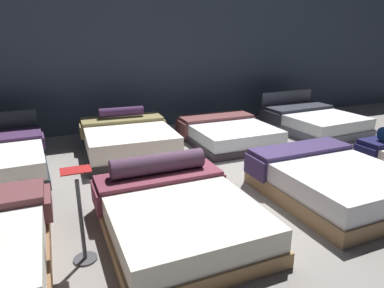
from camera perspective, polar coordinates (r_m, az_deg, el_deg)
name	(u,v)px	position (r m, az deg, el deg)	size (l,w,h in m)	color
ground_plane	(222,182)	(5.47, 4.99, -6.25)	(18.00, 18.00, 0.02)	gray
showroom_back_wall	(151,54)	(8.44, -6.71, 14.55)	(18.00, 0.06, 3.50)	#333D4C
bed_1	(177,213)	(4.07, -2.51, -11.25)	(1.69, 2.04, 0.73)	#956F49
bed_2	(331,181)	(5.22, 22.02, -5.69)	(1.71, 2.00, 0.55)	#8C6E4B
bed_5	(128,140)	(6.69, -10.48, 0.66)	(1.74, 2.02, 0.79)	black
bed_6	(228,133)	(7.32, 5.96, 1.82)	(1.72, 1.91, 0.46)	black
bed_7	(312,121)	(8.69, 19.23, 3.63)	(1.80, 2.14, 0.81)	#4B4E5A
price_sign	(82,227)	(3.69, -17.73, -12.92)	(0.28, 0.24, 1.00)	#3F3F44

